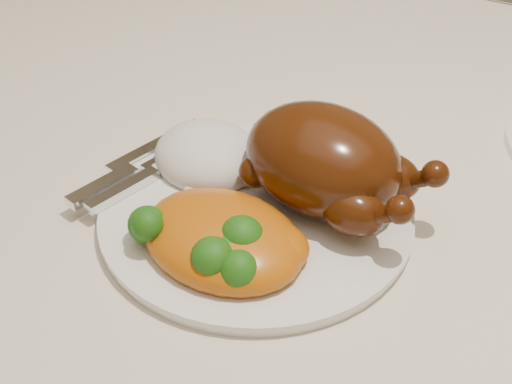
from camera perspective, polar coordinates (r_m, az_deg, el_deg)
The scene contains 7 objects.
dining_table at distance 0.76m, azimuth 10.27°, elevation -6.38°, with size 1.60×0.90×0.76m.
tablecloth at distance 0.71m, azimuth 10.91°, elevation -2.13°, with size 1.73×1.03×0.18m.
dinner_plate at distance 0.65m, azimuth 0.00°, elevation -1.82°, with size 0.28×0.28×0.01m, color white.
roast_chicken at distance 0.63m, azimuth 5.66°, elevation 2.43°, with size 0.19×0.13×0.09m.
rice_mound at distance 0.69m, azimuth -3.87°, elevation 2.87°, with size 0.13×0.13×0.06m.
mac_and_cheese at distance 0.59m, azimuth -2.45°, elevation -3.93°, with size 0.16×0.13×0.06m.
cutlery at distance 0.69m, azimuth -10.10°, elevation 1.43°, with size 0.06×0.18×0.01m.
Camera 1 is at (0.15, -0.53, 1.19)m, focal length 50.00 mm.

